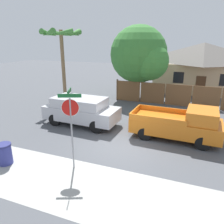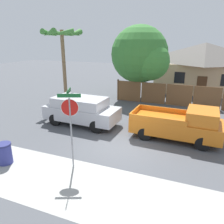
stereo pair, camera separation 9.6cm
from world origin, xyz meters
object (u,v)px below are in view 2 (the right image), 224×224
Objects in this scene: trash_bin at (5,153)px; palm_tree at (62,40)px; house at (203,66)px; oak_tree at (142,56)px; stop_sign at (70,116)px; red_suv at (81,110)px; orange_pickup at (180,124)px.

palm_tree is at bearing 105.54° from trash_bin.
house is 8.46m from oak_tree.
stop_sign is at bearing -105.10° from house.
stop_sign reaches higher than red_suv.
orange_pickup is 6.31m from stop_sign.
palm_tree is 1.76× the size of stop_sign.
oak_tree is 1.08× the size of palm_tree.
trash_bin is (2.45, -8.80, -4.79)m from palm_tree.
trash_bin is at bearing 173.71° from stop_sign.
red_suv is 5.60m from trash_bin.
stop_sign is 3.65m from trash_bin.
palm_tree is 10.06m from stop_sign.
stop_sign is at bearing -55.54° from palm_tree.
house reaches higher than red_suv.
red_suv is at bearing -104.62° from oak_tree.
house reaches higher than stop_sign.
red_suv is at bearing 81.24° from trash_bin.
house is 19.39m from stop_sign.
stop_sign is (-4.01, -4.64, 1.48)m from orange_pickup.
house is at bearing 45.75° from palm_tree.
palm_tree is 1.26× the size of orange_pickup.
red_suv is 5.31m from stop_sign.
house reaches higher than trash_bin.
palm_tree reaches higher than trash_bin.
oak_tree is at bearing 68.55° from stop_sign.
palm_tree is 1.25× the size of red_suv.
oak_tree reaches higher than trash_bin.
stop_sign is (0.18, -12.21, -1.60)m from oak_tree.
palm_tree is (-10.50, -10.78, 2.66)m from house.
red_suv is at bearing -44.95° from palm_tree.
trash_bin is (-3.00, -0.86, -1.88)m from stop_sign.
palm_tree is 6.33m from red_suv.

